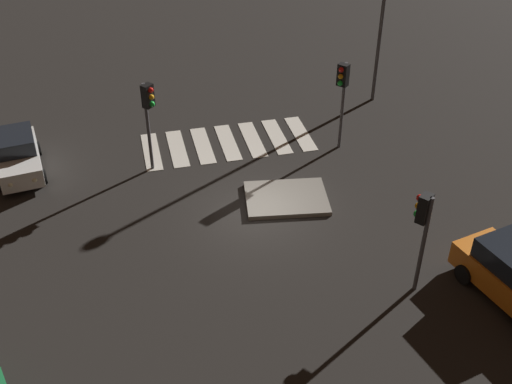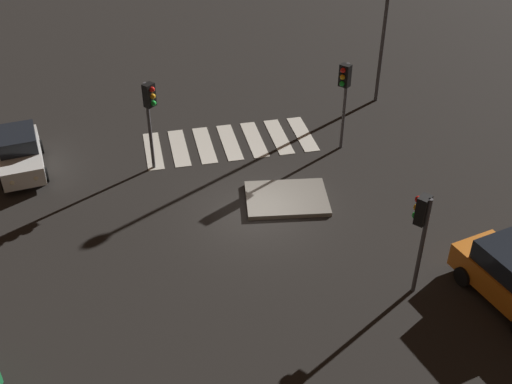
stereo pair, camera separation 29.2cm
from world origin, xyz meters
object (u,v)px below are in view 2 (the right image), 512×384
at_px(traffic_light_south, 344,86).
at_px(traffic_light_east, 150,106).
at_px(traffic_light_west, 422,221).
at_px(car_white, 20,153).
at_px(traffic_island, 287,198).

distance_m(traffic_light_south, traffic_light_east, 8.10).
bearing_deg(traffic_light_west, traffic_light_south, -42.34).
xyz_separation_m(traffic_light_south, traffic_light_west, (0.64, 8.97, -0.26)).
bearing_deg(traffic_light_south, car_white, -45.16).
bearing_deg(traffic_light_west, car_white, 13.28).
xyz_separation_m(traffic_light_south, traffic_light_east, (8.10, -0.14, -0.07)).
distance_m(traffic_island, traffic_light_east, 6.58).
distance_m(traffic_island, traffic_light_west, 6.82).
height_order(traffic_light_south, traffic_light_west, traffic_light_south).
distance_m(car_white, traffic_light_west, 16.66).
height_order(traffic_island, traffic_light_south, traffic_light_south).
bearing_deg(traffic_light_west, traffic_light_east, 1.07).
distance_m(traffic_light_south, traffic_light_west, 9.00).
bearing_deg(traffic_island, traffic_light_west, 115.10).
xyz_separation_m(car_white, traffic_light_south, (-13.59, 1.31, 2.23)).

